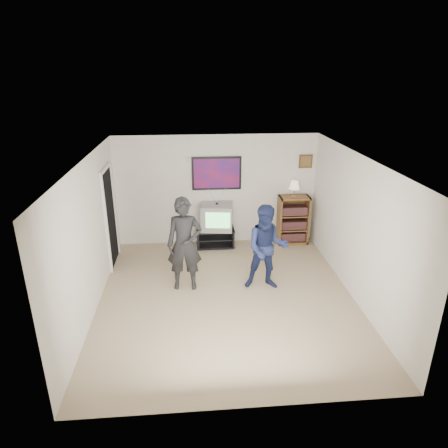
{
  "coord_description": "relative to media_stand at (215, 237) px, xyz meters",
  "views": [
    {
      "loc": [
        -0.58,
        -6.14,
        3.85
      ],
      "look_at": [
        0.01,
        0.67,
        1.15
      ],
      "focal_mm": 32.0,
      "sensor_mm": 36.0,
      "label": 1
    }
  ],
  "objects": [
    {
      "name": "small_picture",
      "position": [
        2.06,
        0.25,
        1.67
      ],
      "size": [
        0.3,
        0.03,
        0.3
      ],
      "primitive_type": "cube",
      "color": "#472216",
      "rests_on": "room_shell"
    },
    {
      "name": "controller_left",
      "position": [
        -0.63,
        -1.58,
        0.93
      ],
      "size": [
        0.08,
        0.13,
        0.04
      ],
      "primitive_type": "cube",
      "rotation": [
        0.0,
        0.0,
        -0.37
      ],
      "color": "white",
      "rests_on": "person_tall"
    },
    {
      "name": "media_stand",
      "position": [
        0.0,
        0.0,
        0.0
      ],
      "size": [
        0.86,
        0.49,
        0.43
      ],
      "rotation": [
        0.0,
        0.0,
        0.01
      ],
      "color": "black",
      "rests_on": "room_shell"
    },
    {
      "name": "doorway",
      "position": [
        -2.18,
        -0.63,
        0.79
      ],
      "size": [
        0.03,
        0.85,
        2.0
      ],
      "primitive_type": "cube",
      "color": "black",
      "rests_on": "room_shell"
    },
    {
      "name": "poster",
      "position": [
        0.06,
        0.25,
        1.44
      ],
      "size": [
        1.1,
        0.03,
        0.75
      ],
      "primitive_type": "cube",
      "color": "black",
      "rests_on": "room_shell"
    },
    {
      "name": "controller_right",
      "position": [
        0.82,
        -1.7,
        0.77
      ],
      "size": [
        0.06,
        0.11,
        0.03
      ],
      "primitive_type": "cube",
      "rotation": [
        0.0,
        0.0,
        0.26
      ],
      "color": "white",
      "rests_on": "person_short"
    },
    {
      "name": "table_lamp",
      "position": [
        1.77,
        0.02,
        1.1
      ],
      "size": [
        0.24,
        0.24,
        0.38
      ],
      "primitive_type": null,
      "color": "beige",
      "rests_on": "bookshelf"
    },
    {
      "name": "bookshelf",
      "position": [
        1.8,
        0.05,
        0.35
      ],
      "size": [
        0.68,
        0.39,
        1.12
      ],
      "primitive_type": null,
      "color": "brown",
      "rests_on": "room_shell"
    },
    {
      "name": "air_vent",
      "position": [
        -0.49,
        0.25,
        1.74
      ],
      "size": [
        0.28,
        0.02,
        0.14
      ],
      "primitive_type": "cube",
      "color": "white",
      "rests_on": "room_shell"
    },
    {
      "name": "crt_television",
      "position": [
        0.04,
        0.0,
        0.51
      ],
      "size": [
        0.76,
        0.67,
        0.58
      ],
      "primitive_type": null,
      "rotation": [
        0.0,
        0.0,
        -0.13
      ],
      "color": "gray",
      "rests_on": "media_stand"
    },
    {
      "name": "room_shell",
      "position": [
        0.06,
        -1.88,
        1.04
      ],
      "size": [
        4.51,
        5.0,
        2.51
      ],
      "color": "#987B60",
      "rests_on": "ground"
    },
    {
      "name": "person_tall",
      "position": [
        -0.66,
        -1.79,
        0.66
      ],
      "size": [
        0.66,
        0.45,
        1.75
      ],
      "primitive_type": "imported",
      "rotation": [
        0.0,
        0.0,
        -0.05
      ],
      "color": "black",
      "rests_on": "room_shell"
    },
    {
      "name": "person_short",
      "position": [
        0.81,
        -1.92,
        0.59
      ],
      "size": [
        0.84,
        0.68,
        1.61
      ],
      "primitive_type": "imported",
      "rotation": [
        0.0,
        0.0,
        -0.1
      ],
      "color": "#1B244C",
      "rests_on": "room_shell"
    }
  ]
}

